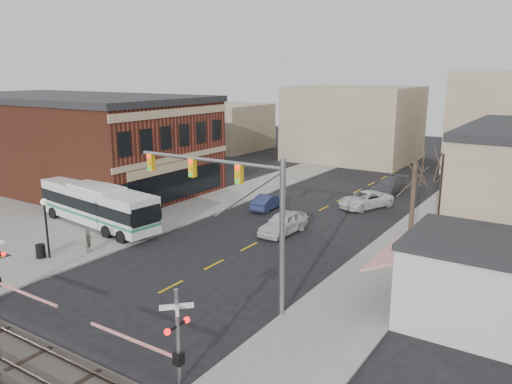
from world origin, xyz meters
TOP-DOWN VIEW (x-y plane):
  - ground at (0.00, 0.00)m, footprint 160.00×160.00m
  - sidewalk_west at (-9.50, 20.00)m, footprint 5.00×60.00m
  - sidewalk_east at (9.50, 20.00)m, footprint 5.00×60.00m
  - plaza_west at (-22.00, 5.00)m, footprint 20.00×10.00m
  - ballast_strip at (0.00, -8.00)m, footprint 160.00×5.00m
  - rail_tracks at (0.00, -8.00)m, footprint 160.00×3.91m
  - brick_building at (-26.98, 16.00)m, footprint 30.40×15.40m
  - awning_shop at (15.97, 7.00)m, footprint 9.74×6.20m
  - tree_east_a at (10.50, 12.00)m, footprint 0.28×0.28m
  - tree_east_b at (10.80, 18.00)m, footprint 0.28×0.28m
  - tree_east_c at (11.00, 26.00)m, footprint 0.28×0.28m
  - transit_bus at (-12.58, 7.43)m, footprint 12.60×4.25m
  - traffic_signal_mast at (4.43, 2.43)m, footprint 9.14×0.30m
  - rr_crossing_east at (6.06, -4.57)m, footprint 5.60×1.36m
  - street_lamp at (-9.58, 0.90)m, footprint 0.44×0.44m
  - trash_bin at (-10.04, 0.60)m, footprint 0.60×0.60m
  - car_a at (0.49, 13.88)m, footprint 2.13×4.91m
  - car_b at (-4.09, 19.08)m, footprint 1.71×4.19m
  - car_c at (3.00, 24.28)m, footprint 4.40×5.81m
  - car_d at (2.95, 31.00)m, footprint 2.56×5.47m
  - pedestrian_near at (-8.38, 3.07)m, footprint 0.57×0.68m
  - pedestrian_far at (-10.80, 7.02)m, footprint 0.96×1.00m

SIDE VIEW (x-z plane):
  - ground at x=0.00m, z-range 0.00..0.00m
  - ballast_strip at x=0.00m, z-range 0.00..0.06m
  - plaza_west at x=-22.00m, z-range 0.00..0.11m
  - sidewalk_west at x=-9.50m, z-range 0.00..0.12m
  - sidewalk_east at x=9.50m, z-range 0.00..0.12m
  - rail_tracks at x=0.00m, z-range 0.05..0.19m
  - trash_bin at x=-10.04m, z-range 0.12..1.02m
  - car_b at x=-4.09m, z-range 0.00..1.35m
  - car_c at x=3.00m, z-range 0.00..1.47m
  - car_d at x=2.95m, z-range 0.00..1.55m
  - car_a at x=0.49m, z-range 0.00..1.65m
  - pedestrian_near at x=-8.38m, z-range 0.12..1.72m
  - pedestrian_far at x=-10.80m, z-range 0.12..1.75m
  - transit_bus at x=-12.58m, z-range 0.21..3.39m
  - rr_crossing_east at x=6.06m, z-range -0.03..3.97m
  - awning_shop at x=15.97m, z-range 0.01..4.31m
  - street_lamp at x=-9.58m, z-range 1.00..4.98m
  - tree_east_b at x=10.80m, z-range 0.12..6.42m
  - tree_east_a at x=10.50m, z-range 0.12..6.87m
  - tree_east_c at x=11.00m, z-range 0.12..7.32m
  - brick_building at x=-26.98m, z-range 0.01..9.61m
  - traffic_signal_mast at x=4.43m, z-range 1.69..9.69m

